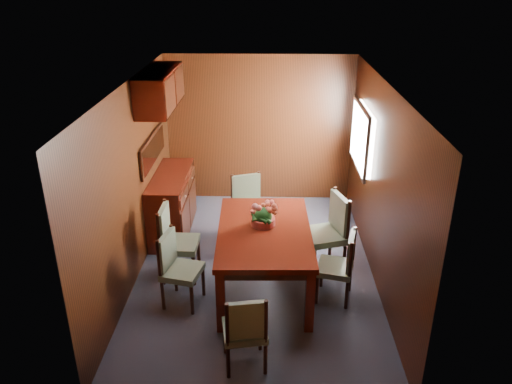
{
  "coord_description": "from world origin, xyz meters",
  "views": [
    {
      "loc": [
        0.15,
        -5.55,
        3.58
      ],
      "look_at": [
        0.0,
        0.1,
        1.05
      ],
      "focal_mm": 35.0,
      "sensor_mm": 36.0,
      "label": 1
    }
  ],
  "objects_px": {
    "sideboard": "(172,203)",
    "chair_left_near": "(176,265)",
    "dining_table": "(264,238)",
    "chair_right_near": "(341,263)",
    "chair_head": "(245,328)",
    "flower_centerpiece": "(263,213)"
  },
  "relations": [
    {
      "from": "chair_left_near",
      "to": "chair_right_near",
      "type": "xyz_separation_m",
      "value": [
        1.89,
        0.11,
        -0.01
      ]
    },
    {
      "from": "chair_left_near",
      "to": "chair_head",
      "type": "distance_m",
      "value": 1.35
    },
    {
      "from": "dining_table",
      "to": "chair_left_near",
      "type": "height_order",
      "value": "chair_left_near"
    },
    {
      "from": "chair_left_near",
      "to": "chair_right_near",
      "type": "bearing_deg",
      "value": 106.44
    },
    {
      "from": "dining_table",
      "to": "chair_right_near",
      "type": "bearing_deg",
      "value": -13.66
    },
    {
      "from": "sideboard",
      "to": "chair_left_near",
      "type": "bearing_deg",
      "value": -78.18
    },
    {
      "from": "dining_table",
      "to": "chair_right_near",
      "type": "relative_size",
      "value": 2.01
    },
    {
      "from": "chair_left_near",
      "to": "flower_centerpiece",
      "type": "relative_size",
      "value": 2.92
    },
    {
      "from": "chair_right_near",
      "to": "chair_head",
      "type": "relative_size",
      "value": 1.01
    },
    {
      "from": "chair_right_near",
      "to": "chair_head",
      "type": "distance_m",
      "value": 1.58
    },
    {
      "from": "sideboard",
      "to": "dining_table",
      "type": "xyz_separation_m",
      "value": [
        1.36,
        -1.42,
        0.25
      ]
    },
    {
      "from": "chair_head",
      "to": "flower_centerpiece",
      "type": "xyz_separation_m",
      "value": [
        0.14,
        1.47,
        0.48
      ]
    },
    {
      "from": "chair_right_near",
      "to": "flower_centerpiece",
      "type": "distance_m",
      "value": 1.07
    },
    {
      "from": "chair_right_near",
      "to": "chair_left_near",
      "type": "bearing_deg",
      "value": 107.59
    },
    {
      "from": "sideboard",
      "to": "dining_table",
      "type": "bearing_deg",
      "value": -46.2
    },
    {
      "from": "flower_centerpiece",
      "to": "chair_left_near",
      "type": "bearing_deg",
      "value": -157.11
    },
    {
      "from": "chair_right_near",
      "to": "dining_table",
      "type": "bearing_deg",
      "value": 92.11
    },
    {
      "from": "sideboard",
      "to": "chair_head",
      "type": "height_order",
      "value": "sideboard"
    },
    {
      "from": "sideboard",
      "to": "chair_head",
      "type": "distance_m",
      "value": 3.03
    },
    {
      "from": "chair_head",
      "to": "chair_right_near",
      "type": "bearing_deg",
      "value": 38.55
    },
    {
      "from": "chair_head",
      "to": "flower_centerpiece",
      "type": "distance_m",
      "value": 1.56
    },
    {
      "from": "chair_head",
      "to": "flower_centerpiece",
      "type": "height_order",
      "value": "flower_centerpiece"
    }
  ]
}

